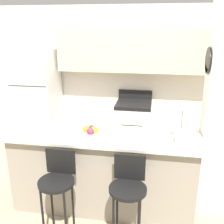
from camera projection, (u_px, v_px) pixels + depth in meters
The scene contains 10 objects.
ground_plane at pixel (103, 206), 3.35m from camera, with size 14.00×14.00×0.00m, color tan.
wall_back at pixel (130, 67), 4.69m from camera, with size 5.60×0.38×2.55m.
pillar_right at pixel (220, 111), 2.98m from camera, with size 0.38×0.32×2.55m.
counter_bar at pixel (103, 172), 3.20m from camera, with size 2.29×0.66×0.99m.
refrigerator at pixel (38, 99), 4.83m from camera, with size 0.72×0.73×1.82m.
stove_range at pixel (133, 126), 4.74m from camera, with size 0.62×0.63×1.07m.
bar_stool_left at pixel (58, 182), 2.72m from camera, with size 0.37×0.37×0.97m.
bar_stool_right at pixel (128, 189), 2.61m from camera, with size 0.37×0.37×0.97m.
orchid_vase at pixel (181, 131), 2.81m from camera, with size 0.11×0.11×0.43m.
fruit_bowl at pixel (91, 132), 2.99m from camera, with size 0.24×0.24×0.12m.
Camera 1 is at (0.58, -2.75, 2.20)m, focal length 42.00 mm.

